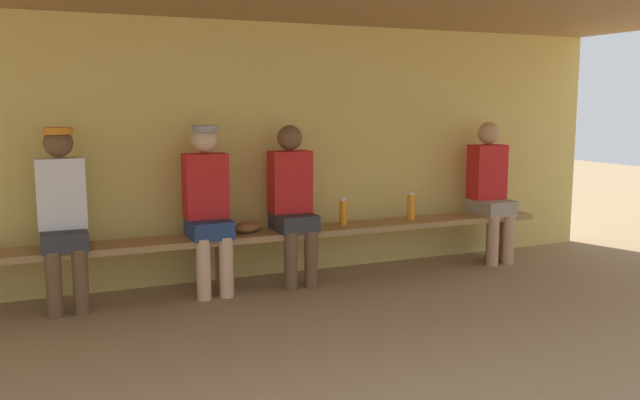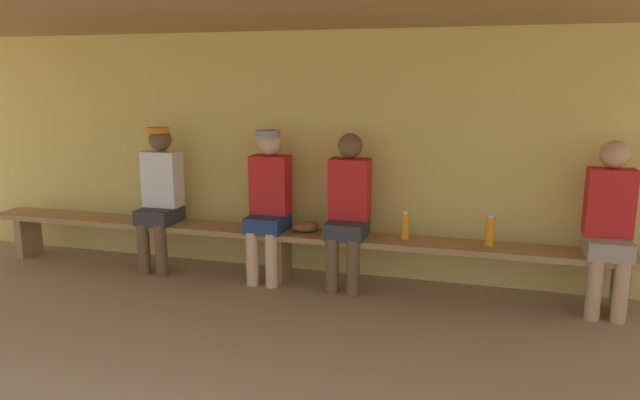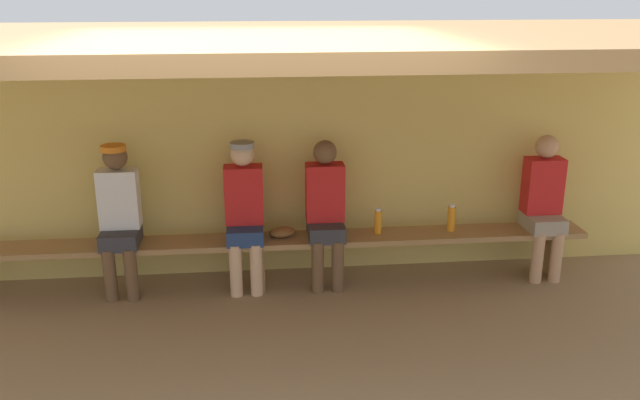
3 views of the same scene
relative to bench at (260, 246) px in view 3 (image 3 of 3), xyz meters
The scene contains 11 objects.
ground_plane 1.60m from the bench, 90.00° to the right, with size 24.00×24.00×0.00m, color #937754.
back_wall 0.84m from the bench, 90.00° to the left, with size 8.00×0.20×2.20m, color #D8BC60.
dugout_roof 2.06m from the bench, 90.00° to the right, with size 8.00×2.80×0.12m, color #9E7547.
bench is the anchor object (origin of this frame).
player_rightmost 0.38m from the bench, behind, with size 0.34×0.42×1.34m.
player_leftmost 2.65m from the bench, ahead, with size 0.34×0.42×1.34m.
player_with_sunglasses 0.69m from the bench, ahead, with size 0.34×0.42×1.34m.
player_in_red 1.26m from the bench, behind, with size 0.34×0.42×1.34m.
water_bottle_green 1.78m from the bench, ahead, with size 0.07×0.07×0.26m.
water_bottle_clear 1.10m from the bench, ahead, with size 0.07×0.07×0.24m.
baseball_glove_worn 0.24m from the bench, ahead, with size 0.24×0.17×0.09m, color brown.
Camera 3 is at (-0.04, -4.11, 2.66)m, focal length 37.79 mm.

